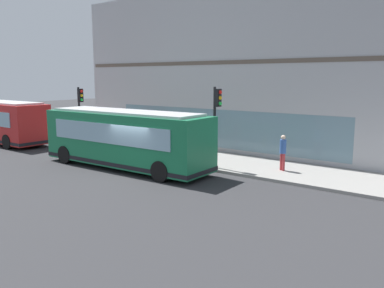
{
  "coord_description": "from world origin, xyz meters",
  "views": [
    {
      "loc": [
        -13.9,
        -13.88,
        4.8
      ],
      "look_at": [
        1.87,
        -1.84,
        1.47
      ],
      "focal_mm": 37.32,
      "sensor_mm": 36.0,
      "label": 1
    }
  ],
  "objects_px": {
    "pedestrian_walking_along_curb": "(174,133)",
    "pedestrian_near_hydrant": "(201,140)",
    "traffic_light_near_corner": "(217,112)",
    "fire_hydrant": "(201,158)",
    "traffic_light_down_block": "(80,105)",
    "newspaper_vending_box": "(130,141)",
    "city_bus_nearside": "(125,139)",
    "pedestrian_by_light_pole": "(283,150)",
    "pedestrian_near_building_entrance": "(148,132)"
  },
  "relations": [
    {
      "from": "fire_hydrant",
      "to": "pedestrian_walking_along_curb",
      "type": "height_order",
      "value": "pedestrian_walking_along_curb"
    },
    {
      "from": "fire_hydrant",
      "to": "pedestrian_near_hydrant",
      "type": "height_order",
      "value": "pedestrian_near_hydrant"
    },
    {
      "from": "pedestrian_near_building_entrance",
      "to": "pedestrian_walking_along_curb",
      "type": "relative_size",
      "value": 0.92
    },
    {
      "from": "traffic_light_near_corner",
      "to": "pedestrian_near_building_entrance",
      "type": "relative_size",
      "value": 2.57
    },
    {
      "from": "pedestrian_near_building_entrance",
      "to": "pedestrian_walking_along_curb",
      "type": "distance_m",
      "value": 2.31
    },
    {
      "from": "traffic_light_near_corner",
      "to": "newspaper_vending_box",
      "type": "distance_m",
      "value": 8.48
    },
    {
      "from": "city_bus_nearside",
      "to": "traffic_light_down_block",
      "type": "relative_size",
      "value": 2.54
    },
    {
      "from": "traffic_light_near_corner",
      "to": "pedestrian_walking_along_curb",
      "type": "distance_m",
      "value": 6.4
    },
    {
      "from": "traffic_light_down_block",
      "to": "pedestrian_near_building_entrance",
      "type": "bearing_deg",
      "value": -51.12
    },
    {
      "from": "traffic_light_near_corner",
      "to": "pedestrian_walking_along_curb",
      "type": "height_order",
      "value": "traffic_light_near_corner"
    },
    {
      "from": "city_bus_nearside",
      "to": "pedestrian_near_hydrant",
      "type": "distance_m",
      "value": 4.74
    },
    {
      "from": "fire_hydrant",
      "to": "pedestrian_walking_along_curb",
      "type": "xyz_separation_m",
      "value": [
        2.79,
        4.18,
        0.66
      ]
    },
    {
      "from": "pedestrian_walking_along_curb",
      "to": "newspaper_vending_box",
      "type": "bearing_deg",
      "value": 119.27
    },
    {
      "from": "fire_hydrant",
      "to": "pedestrian_near_hydrant",
      "type": "distance_m",
      "value": 2.21
    },
    {
      "from": "city_bus_nearside",
      "to": "pedestrian_near_building_entrance",
      "type": "height_order",
      "value": "city_bus_nearside"
    },
    {
      "from": "fire_hydrant",
      "to": "pedestrian_by_light_pole",
      "type": "bearing_deg",
      "value": -72.54
    },
    {
      "from": "pedestrian_near_building_entrance",
      "to": "newspaper_vending_box",
      "type": "bearing_deg",
      "value": 166.39
    },
    {
      "from": "pedestrian_walking_along_curb",
      "to": "pedestrian_near_hydrant",
      "type": "height_order",
      "value": "pedestrian_walking_along_curb"
    },
    {
      "from": "pedestrian_near_hydrant",
      "to": "newspaper_vending_box",
      "type": "distance_m",
      "value": 5.64
    },
    {
      "from": "pedestrian_by_light_pole",
      "to": "pedestrian_near_building_entrance",
      "type": "relative_size",
      "value": 1.11
    },
    {
      "from": "traffic_light_near_corner",
      "to": "traffic_light_down_block",
      "type": "xyz_separation_m",
      "value": [
        0.07,
        11.19,
        -0.13
      ]
    },
    {
      "from": "traffic_light_down_block",
      "to": "pedestrian_by_light_pole",
      "type": "xyz_separation_m",
      "value": [
        1.46,
        -14.19,
        -1.73
      ]
    },
    {
      "from": "pedestrian_near_building_entrance",
      "to": "pedestrian_near_hydrant",
      "type": "distance_m",
      "value": 5.35
    },
    {
      "from": "pedestrian_walking_along_curb",
      "to": "newspaper_vending_box",
      "type": "xyz_separation_m",
      "value": [
        -1.48,
        2.65,
        -0.57
      ]
    },
    {
      "from": "fire_hydrant",
      "to": "newspaper_vending_box",
      "type": "relative_size",
      "value": 0.82
    },
    {
      "from": "pedestrian_by_light_pole",
      "to": "pedestrian_near_building_entrance",
      "type": "distance_m",
      "value": 10.73
    },
    {
      "from": "pedestrian_by_light_pole",
      "to": "pedestrian_near_hydrant",
      "type": "height_order",
      "value": "pedestrian_by_light_pole"
    },
    {
      "from": "city_bus_nearside",
      "to": "traffic_light_down_block",
      "type": "height_order",
      "value": "traffic_light_down_block"
    },
    {
      "from": "city_bus_nearside",
      "to": "fire_hydrant",
      "type": "relative_size",
      "value": 13.66
    },
    {
      "from": "fire_hydrant",
      "to": "newspaper_vending_box",
      "type": "bearing_deg",
      "value": 79.18
    },
    {
      "from": "traffic_light_down_block",
      "to": "fire_hydrant",
      "type": "distance_m",
      "value": 10.33
    },
    {
      "from": "city_bus_nearside",
      "to": "pedestrian_walking_along_curb",
      "type": "xyz_separation_m",
      "value": [
        5.43,
        1.11,
        -0.38
      ]
    },
    {
      "from": "traffic_light_near_corner",
      "to": "pedestrian_near_hydrant",
      "type": "height_order",
      "value": "traffic_light_near_corner"
    },
    {
      "from": "traffic_light_near_corner",
      "to": "pedestrian_near_hydrant",
      "type": "relative_size",
      "value": 2.4
    },
    {
      "from": "pedestrian_by_light_pole",
      "to": "pedestrian_walking_along_curb",
      "type": "xyz_separation_m",
      "value": [
        1.49,
        8.32,
        -0.02
      ]
    },
    {
      "from": "traffic_light_down_block",
      "to": "newspaper_vending_box",
      "type": "bearing_deg",
      "value": -65.51
    },
    {
      "from": "city_bus_nearside",
      "to": "newspaper_vending_box",
      "type": "height_order",
      "value": "city_bus_nearside"
    },
    {
      "from": "traffic_light_down_block",
      "to": "newspaper_vending_box",
      "type": "relative_size",
      "value": 4.43
    },
    {
      "from": "pedestrian_walking_along_curb",
      "to": "newspaper_vending_box",
      "type": "height_order",
      "value": "pedestrian_walking_along_curb"
    },
    {
      "from": "traffic_light_near_corner",
      "to": "traffic_light_down_block",
      "type": "distance_m",
      "value": 11.19
    },
    {
      "from": "traffic_light_near_corner",
      "to": "newspaper_vending_box",
      "type": "bearing_deg",
      "value": 79.14
    },
    {
      "from": "traffic_light_down_block",
      "to": "pedestrian_by_light_pole",
      "type": "relative_size",
      "value": 2.21
    },
    {
      "from": "city_bus_nearside",
      "to": "pedestrian_near_building_entrance",
      "type": "distance_m",
      "value": 6.37
    },
    {
      "from": "pedestrian_walking_along_curb",
      "to": "traffic_light_near_corner",
      "type": "bearing_deg",
      "value": -119.52
    },
    {
      "from": "pedestrian_near_building_entrance",
      "to": "newspaper_vending_box",
      "type": "height_order",
      "value": "pedestrian_near_building_entrance"
    },
    {
      "from": "city_bus_nearside",
      "to": "traffic_light_near_corner",
      "type": "height_order",
      "value": "traffic_light_near_corner"
    },
    {
      "from": "traffic_light_near_corner",
      "to": "pedestrian_by_light_pole",
      "type": "bearing_deg",
      "value": -63.03
    },
    {
      "from": "traffic_light_down_block",
      "to": "pedestrian_walking_along_curb",
      "type": "bearing_deg",
      "value": -63.3
    },
    {
      "from": "pedestrian_by_light_pole",
      "to": "pedestrian_near_hydrant",
      "type": "relative_size",
      "value": 1.04
    },
    {
      "from": "pedestrian_near_hydrant",
      "to": "newspaper_vending_box",
      "type": "height_order",
      "value": "pedestrian_near_hydrant"
    }
  ]
}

